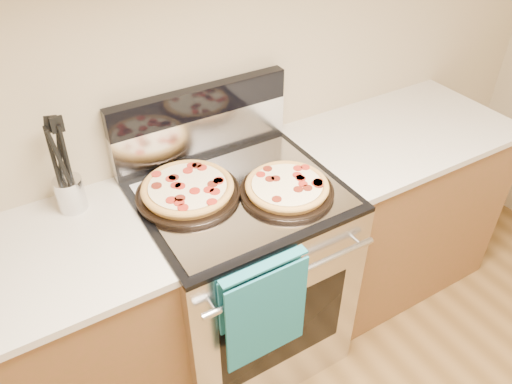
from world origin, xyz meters
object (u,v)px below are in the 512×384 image
pepperoni_pizza_back (188,190)px  utensil_crock (70,194)px  range_body (242,276)px  pepperoni_pizza_front (287,188)px

pepperoni_pizza_back → utensil_crock: utensil_crock is taller
pepperoni_pizza_back → utensil_crock: 0.42m
utensil_crock → range_body: bearing=-22.9°
pepperoni_pizza_back → pepperoni_pizza_front: size_ratio=1.10×
pepperoni_pizza_front → utensil_crock: utensil_crock is taller
pepperoni_pizza_back → pepperoni_pizza_front: (0.32, -0.18, -0.00)m
pepperoni_pizza_back → utensil_crock: (-0.38, 0.17, 0.02)m
range_body → pepperoni_pizza_back: size_ratio=2.34×
pepperoni_pizza_back → pepperoni_pizza_front: bearing=-28.7°
pepperoni_pizza_front → utensil_crock: bearing=154.0°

